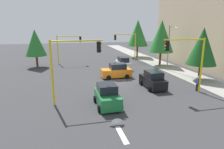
{
  "coord_description": "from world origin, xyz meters",
  "views": [
    {
      "loc": [
        23.39,
        -6.36,
        6.97
      ],
      "look_at": [
        0.86,
        -0.89,
        1.2
      ],
      "focal_mm": 31.6,
      "sensor_mm": 36.0,
      "label": 1
    }
  ],
  "objects_px": {
    "traffic_signal_far_left": "(126,42)",
    "traffic_signal_far_right": "(68,44)",
    "tree_roadside_near": "(202,46)",
    "car_orange": "(117,71)",
    "car_black": "(153,80)",
    "traffic_signal_near_right": "(72,59)",
    "pedestrian_crossing": "(198,83)",
    "street_lamp_curbside": "(170,43)",
    "car_white": "(123,63)",
    "traffic_signal_near_left": "(188,55)",
    "tree_roadside_mid": "(161,36)",
    "tree_opposite_side": "(35,43)",
    "car_green": "(107,96)",
    "tree_roadside_far": "(138,33)"
  },
  "relations": [
    {
      "from": "traffic_signal_far_left",
      "to": "traffic_signal_far_right",
      "type": "bearing_deg",
      "value": -90.0
    },
    {
      "from": "tree_roadside_near",
      "to": "car_orange",
      "type": "relative_size",
      "value": 1.66
    },
    {
      "from": "tree_roadside_near",
      "to": "car_black",
      "type": "distance_m",
      "value": 8.13
    },
    {
      "from": "traffic_signal_near_right",
      "to": "pedestrian_crossing",
      "type": "relative_size",
      "value": 3.44
    },
    {
      "from": "traffic_signal_far_left",
      "to": "street_lamp_curbside",
      "type": "xyz_separation_m",
      "value": [
        10.39,
        3.54,
        0.48
      ]
    },
    {
      "from": "car_black",
      "to": "car_white",
      "type": "distance_m",
      "value": 10.69
    },
    {
      "from": "traffic_signal_near_left",
      "to": "tree_roadside_mid",
      "type": "xyz_separation_m",
      "value": [
        -14.0,
        4.29,
        1.09
      ]
    },
    {
      "from": "traffic_signal_far_left",
      "to": "pedestrian_crossing",
      "type": "height_order",
      "value": "traffic_signal_far_left"
    },
    {
      "from": "traffic_signal_far_left",
      "to": "tree_roadside_mid",
      "type": "height_order",
      "value": "tree_roadside_mid"
    },
    {
      "from": "traffic_signal_near_right",
      "to": "tree_roadside_near",
      "type": "height_order",
      "value": "tree_roadside_near"
    },
    {
      "from": "traffic_signal_far_right",
      "to": "tree_opposite_side",
      "type": "bearing_deg",
      "value": -69.59
    },
    {
      "from": "car_white",
      "to": "car_green",
      "type": "height_order",
      "value": "same"
    },
    {
      "from": "tree_roadside_far",
      "to": "car_white",
      "type": "xyz_separation_m",
      "value": [
        10.7,
        -6.54,
        -4.49
      ]
    },
    {
      "from": "traffic_signal_far_left",
      "to": "car_white",
      "type": "relative_size",
      "value": 1.4
    },
    {
      "from": "street_lamp_curbside",
      "to": "car_black",
      "type": "bearing_deg",
      "value": -40.09
    },
    {
      "from": "traffic_signal_far_left",
      "to": "traffic_signal_near_right",
      "type": "xyz_separation_m",
      "value": [
        20.0,
        -11.39,
        0.26
      ]
    },
    {
      "from": "traffic_signal_near_right",
      "to": "pedestrian_crossing",
      "type": "bearing_deg",
      "value": 91.38
    },
    {
      "from": "traffic_signal_near_left",
      "to": "street_lamp_curbside",
      "type": "xyz_separation_m",
      "value": [
        -9.61,
        3.49,
        0.26
      ]
    },
    {
      "from": "car_orange",
      "to": "car_white",
      "type": "bearing_deg",
      "value": 154.64
    },
    {
      "from": "tree_opposite_side",
      "to": "car_green",
      "type": "relative_size",
      "value": 1.73
    },
    {
      "from": "traffic_signal_far_left",
      "to": "car_white",
      "type": "xyz_separation_m",
      "value": [
        6.7,
        -2.7,
        -2.97
      ]
    },
    {
      "from": "tree_opposite_side",
      "to": "car_black",
      "type": "xyz_separation_m",
      "value": [
        15.39,
        14.31,
        -3.27
      ]
    },
    {
      "from": "traffic_signal_near_right",
      "to": "car_white",
      "type": "relative_size",
      "value": 1.5
    },
    {
      "from": "traffic_signal_far_left",
      "to": "street_lamp_curbside",
      "type": "relative_size",
      "value": 0.78
    },
    {
      "from": "traffic_signal_near_right",
      "to": "traffic_signal_far_left",
      "type": "bearing_deg",
      "value": 150.35
    },
    {
      "from": "traffic_signal_far_right",
      "to": "traffic_signal_near_left",
      "type": "relative_size",
      "value": 0.9
    },
    {
      "from": "street_lamp_curbside",
      "to": "tree_roadside_far",
      "type": "distance_m",
      "value": 14.43
    },
    {
      "from": "traffic_signal_far_right",
      "to": "tree_opposite_side",
      "type": "xyz_separation_m",
      "value": [
        2.0,
        -5.37,
        0.45
      ]
    },
    {
      "from": "traffic_signal_near_right",
      "to": "car_white",
      "type": "bearing_deg",
      "value": 146.85
    },
    {
      "from": "tree_roadside_near",
      "to": "car_white",
      "type": "xyz_separation_m",
      "value": [
        -9.3,
        -7.54,
        -3.53
      ]
    },
    {
      "from": "traffic_signal_near_left",
      "to": "car_black",
      "type": "distance_m",
      "value": 4.77
    },
    {
      "from": "car_orange",
      "to": "tree_opposite_side",
      "type": "bearing_deg",
      "value": -131.13
    },
    {
      "from": "tree_opposite_side",
      "to": "car_green",
      "type": "height_order",
      "value": "tree_opposite_side"
    },
    {
      "from": "car_white",
      "to": "street_lamp_curbside",
      "type": "bearing_deg",
      "value": 59.41
    },
    {
      "from": "traffic_signal_near_left",
      "to": "pedestrian_crossing",
      "type": "height_order",
      "value": "traffic_signal_near_left"
    },
    {
      "from": "tree_roadside_mid",
      "to": "tree_roadside_near",
      "type": "bearing_deg",
      "value": 2.86
    },
    {
      "from": "traffic_signal_near_right",
      "to": "tree_roadside_near",
      "type": "bearing_deg",
      "value": 103.85
    },
    {
      "from": "car_black",
      "to": "car_green",
      "type": "xyz_separation_m",
      "value": [
        3.91,
        -6.2,
        -0.0
      ]
    },
    {
      "from": "tree_opposite_side",
      "to": "tree_roadside_mid",
      "type": "distance_m",
      "value": 21.4
    },
    {
      "from": "traffic_signal_near_right",
      "to": "tree_opposite_side",
      "type": "height_order",
      "value": "tree_opposite_side"
    },
    {
      "from": "traffic_signal_far_left",
      "to": "car_white",
      "type": "distance_m",
      "value": 7.81
    },
    {
      "from": "tree_opposite_side",
      "to": "car_green",
      "type": "xyz_separation_m",
      "value": [
        19.3,
        8.12,
        -3.27
      ]
    },
    {
      "from": "traffic_signal_far_left",
      "to": "tree_roadside_far",
      "type": "distance_m",
      "value": 5.75
    },
    {
      "from": "car_white",
      "to": "car_green",
      "type": "relative_size",
      "value": 1.06
    },
    {
      "from": "tree_opposite_side",
      "to": "car_orange",
      "type": "relative_size",
      "value": 1.57
    },
    {
      "from": "traffic_signal_far_left",
      "to": "car_orange",
      "type": "height_order",
      "value": "traffic_signal_far_left"
    },
    {
      "from": "street_lamp_curbside",
      "to": "car_green",
      "type": "distance_m",
      "value": 16.64
    },
    {
      "from": "tree_roadside_far",
      "to": "car_white",
      "type": "relative_size",
      "value": 2.1
    },
    {
      "from": "traffic_signal_far_left",
      "to": "car_black",
      "type": "distance_m",
      "value": 17.79
    },
    {
      "from": "tree_roadside_far",
      "to": "traffic_signal_far_left",
      "type": "bearing_deg",
      "value": -43.82
    }
  ]
}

